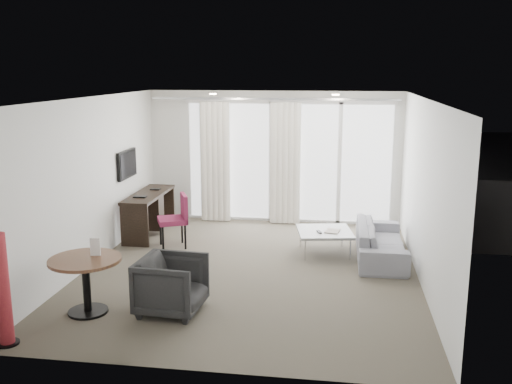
# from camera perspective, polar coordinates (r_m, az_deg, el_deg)

# --- Properties ---
(floor) EXTENTS (5.00, 6.00, 0.00)m
(floor) POSITION_cam_1_polar(r_m,az_deg,el_deg) (8.78, -0.58, -7.86)
(floor) COLOR #524B3E
(floor) RESTS_ON ground
(ceiling) EXTENTS (5.00, 6.00, 0.00)m
(ceiling) POSITION_cam_1_polar(r_m,az_deg,el_deg) (8.26, -0.62, 9.34)
(ceiling) COLOR white
(ceiling) RESTS_ON ground
(wall_left) EXTENTS (0.00, 6.00, 2.60)m
(wall_left) POSITION_cam_1_polar(r_m,az_deg,el_deg) (9.15, -16.26, 0.92)
(wall_left) COLOR silver
(wall_left) RESTS_ON ground
(wall_right) EXTENTS (0.00, 6.00, 2.60)m
(wall_right) POSITION_cam_1_polar(r_m,az_deg,el_deg) (8.41, 16.48, -0.05)
(wall_right) COLOR silver
(wall_right) RESTS_ON ground
(wall_front) EXTENTS (5.00, 0.00, 2.60)m
(wall_front) POSITION_cam_1_polar(r_m,az_deg,el_deg) (5.58, -5.44, -5.74)
(wall_front) COLOR silver
(wall_front) RESTS_ON ground
(window_panel) EXTENTS (4.00, 0.02, 2.38)m
(window_panel) POSITION_cam_1_polar(r_m,az_deg,el_deg) (11.32, 3.27, 2.97)
(window_panel) COLOR white
(window_panel) RESTS_ON ground
(window_frame) EXTENTS (4.10, 0.06, 2.44)m
(window_frame) POSITION_cam_1_polar(r_m,az_deg,el_deg) (11.31, 3.27, 2.96)
(window_frame) COLOR white
(window_frame) RESTS_ON ground
(curtain_left) EXTENTS (0.60, 0.20, 2.38)m
(curtain_left) POSITION_cam_1_polar(r_m,az_deg,el_deg) (11.38, -4.10, 3.01)
(curtain_left) COLOR white
(curtain_left) RESTS_ON ground
(curtain_right) EXTENTS (0.60, 0.20, 2.38)m
(curtain_right) POSITION_cam_1_polar(r_m,az_deg,el_deg) (11.16, 2.94, 2.85)
(curtain_right) COLOR white
(curtain_right) RESTS_ON ground
(curtain_track) EXTENTS (4.80, 0.04, 0.04)m
(curtain_track) POSITION_cam_1_polar(r_m,az_deg,el_deg) (11.06, 1.70, 9.29)
(curtain_track) COLOR #B2B2B7
(curtain_track) RESTS_ON ceiling
(downlight_a) EXTENTS (0.12, 0.12, 0.02)m
(downlight_a) POSITION_cam_1_polar(r_m,az_deg,el_deg) (10.00, -4.33, 9.75)
(downlight_a) COLOR #FFE0B2
(downlight_a) RESTS_ON ceiling
(downlight_b) EXTENTS (0.12, 0.12, 0.02)m
(downlight_b) POSITION_cam_1_polar(r_m,az_deg,el_deg) (9.76, 7.97, 9.61)
(downlight_b) COLOR #FFE0B2
(downlight_b) RESTS_ON ceiling
(desk) EXTENTS (0.52, 1.65, 0.78)m
(desk) POSITION_cam_1_polar(r_m,az_deg,el_deg) (10.73, -10.63, -2.16)
(desk) COLOR black
(desk) RESTS_ON floor
(tv) EXTENTS (0.05, 0.80, 0.50)m
(tv) POSITION_cam_1_polar(r_m,az_deg,el_deg) (10.43, -12.77, 2.74)
(tv) COLOR black
(tv) RESTS_ON wall_left
(desk_chair) EXTENTS (0.65, 0.63, 0.92)m
(desk_chair) POSITION_cam_1_polar(r_m,az_deg,el_deg) (9.88, -8.36, -2.89)
(desk_chair) COLOR maroon
(desk_chair) RESTS_ON floor
(round_table) EXTENTS (1.17, 1.17, 0.72)m
(round_table) POSITION_cam_1_polar(r_m,az_deg,el_deg) (7.53, -16.59, -8.96)
(round_table) COLOR #543422
(round_table) RESTS_ON floor
(menu_card) EXTENTS (0.13, 0.04, 0.23)m
(menu_card) POSITION_cam_1_polar(r_m,az_deg,el_deg) (7.48, -15.74, -6.11)
(menu_card) COLOR white
(menu_card) RESTS_ON round_table
(red_lamp) EXTENTS (0.32, 0.32, 1.29)m
(red_lamp) POSITION_cam_1_polar(r_m,az_deg,el_deg) (6.92, -24.02, -8.93)
(red_lamp) COLOR maroon
(red_lamp) RESTS_ON floor
(tub_armchair) EXTENTS (0.85, 0.83, 0.72)m
(tub_armchair) POSITION_cam_1_polar(r_m,az_deg,el_deg) (7.32, -8.45, -9.18)
(tub_armchair) COLOR black
(tub_armchair) RESTS_ON floor
(coffee_table) EXTENTS (1.01, 1.01, 0.39)m
(coffee_table) POSITION_cam_1_polar(r_m,az_deg,el_deg) (9.58, 6.85, -4.98)
(coffee_table) COLOR gray
(coffee_table) RESTS_ON floor
(remote) EXTENTS (0.11, 0.19, 0.02)m
(remote) POSITION_cam_1_polar(r_m,az_deg,el_deg) (9.42, 6.34, -4.23)
(remote) COLOR black
(remote) RESTS_ON coffee_table
(magazine) EXTENTS (0.27, 0.32, 0.02)m
(magazine) POSITION_cam_1_polar(r_m,az_deg,el_deg) (9.49, 7.64, -4.13)
(magazine) COLOR gray
(magazine) RESTS_ON coffee_table
(sofa) EXTENTS (0.75, 1.91, 0.56)m
(sofa) POSITION_cam_1_polar(r_m,az_deg,el_deg) (9.48, 12.37, -4.85)
(sofa) COLOR gray
(sofa) RESTS_ON floor
(terrace_slab) EXTENTS (5.60, 3.00, 0.12)m
(terrace_slab) POSITION_cam_1_polar(r_m,az_deg,el_deg) (13.05, 3.81, -1.44)
(terrace_slab) COLOR #4D4D50
(terrace_slab) RESTS_ON ground
(rattan_chair_a) EXTENTS (0.71, 0.71, 0.78)m
(rattan_chair_a) POSITION_cam_1_polar(r_m,az_deg,el_deg) (12.17, 7.28, -0.33)
(rattan_chair_a) COLOR #4B381D
(rattan_chair_a) RESTS_ON terrace_slab
(rattan_chair_b) EXTENTS (0.72, 0.72, 0.85)m
(rattan_chair_b) POSITION_cam_1_polar(r_m,az_deg,el_deg) (13.39, 12.09, 0.79)
(rattan_chair_b) COLOR #4B381D
(rattan_chair_b) RESTS_ON terrace_slab
(rattan_table) EXTENTS (0.63, 0.63, 0.53)m
(rattan_table) POSITION_cam_1_polar(r_m,az_deg,el_deg) (12.71, 10.78, -0.51)
(rattan_table) COLOR #4B381D
(rattan_table) RESTS_ON terrace_slab
(balustrade) EXTENTS (5.50, 0.06, 1.05)m
(balustrade) POSITION_cam_1_polar(r_m,az_deg,el_deg) (14.35, 4.31, 2.09)
(balustrade) COLOR #B2B2B7
(balustrade) RESTS_ON terrace_slab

